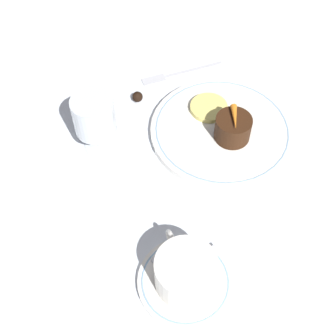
{
  "coord_description": "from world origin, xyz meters",
  "views": [
    {
      "loc": [
        -0.47,
        0.27,
        0.7
      ],
      "look_at": [
        -0.03,
        0.09,
        0.04
      ],
      "focal_mm": 50.0,
      "sensor_mm": 36.0,
      "label": 1
    }
  ],
  "objects_px": {
    "coffee_cup": "(186,272)",
    "wine_glass": "(94,118)",
    "dessert_cake": "(233,128)",
    "fork": "(174,75)",
    "dinner_plate": "(222,130)"
  },
  "relations": [
    {
      "from": "dinner_plate",
      "to": "fork",
      "type": "relative_size",
      "value": 1.51
    },
    {
      "from": "dinner_plate",
      "to": "fork",
      "type": "bearing_deg",
      "value": 7.23
    },
    {
      "from": "wine_glass",
      "to": "fork",
      "type": "xyz_separation_m",
      "value": [
        0.13,
        -0.2,
        -0.08
      ]
    },
    {
      "from": "dinner_plate",
      "to": "wine_glass",
      "type": "relative_size",
      "value": 2.25
    },
    {
      "from": "dinner_plate",
      "to": "dessert_cake",
      "type": "bearing_deg",
      "value": -161.61
    },
    {
      "from": "dinner_plate",
      "to": "coffee_cup",
      "type": "relative_size",
      "value": 2.27
    },
    {
      "from": "coffee_cup",
      "to": "dessert_cake",
      "type": "distance_m",
      "value": 0.3
    },
    {
      "from": "dinner_plate",
      "to": "fork",
      "type": "distance_m",
      "value": 0.19
    },
    {
      "from": "dinner_plate",
      "to": "fork",
      "type": "xyz_separation_m",
      "value": [
        0.18,
        0.02,
        -0.01
      ]
    },
    {
      "from": "coffee_cup",
      "to": "wine_glass",
      "type": "distance_m",
      "value": 0.32
    },
    {
      "from": "wine_glass",
      "to": "coffee_cup",
      "type": "bearing_deg",
      "value": -172.49
    },
    {
      "from": "coffee_cup",
      "to": "dessert_cake",
      "type": "xyz_separation_m",
      "value": [
        0.23,
        -0.2,
        -0.0
      ]
    },
    {
      "from": "fork",
      "to": "dessert_cake",
      "type": "bearing_deg",
      "value": -171.41
    },
    {
      "from": "wine_glass",
      "to": "dessert_cake",
      "type": "distance_m",
      "value": 0.25
    },
    {
      "from": "wine_glass",
      "to": "fork",
      "type": "bearing_deg",
      "value": -58.41
    }
  ]
}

